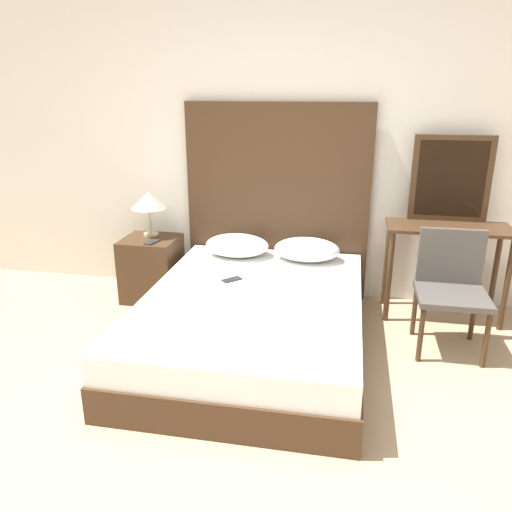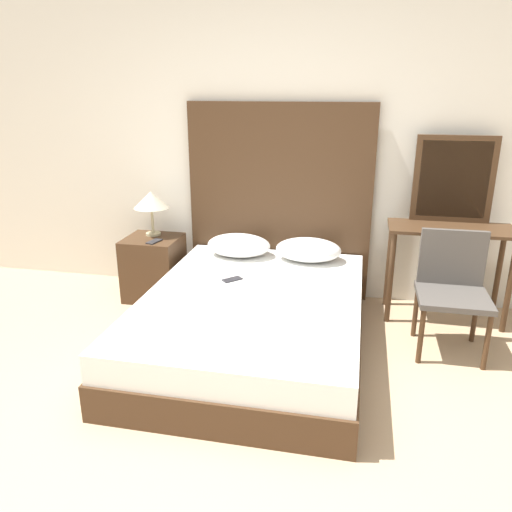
# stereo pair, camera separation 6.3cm
# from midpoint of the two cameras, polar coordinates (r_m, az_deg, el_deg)

# --- Properties ---
(ground_plane) EXTENTS (16.00, 16.00, 0.00)m
(ground_plane) POSITION_cam_midpoint_polar(r_m,az_deg,el_deg) (2.62, -3.06, -24.92)
(ground_plane) COLOR tan
(wall_back) EXTENTS (10.00, 0.06, 2.70)m
(wall_back) POSITION_cam_midpoint_polar(r_m,az_deg,el_deg) (4.37, 5.24, 12.71)
(wall_back) COLOR silver
(wall_back) RESTS_ON ground_plane
(bed) EXTENTS (1.53, 2.09, 0.42)m
(bed) POSITION_cam_midpoint_polar(r_m,az_deg,el_deg) (3.61, 0.15, -7.50)
(bed) COLOR #422B19
(bed) RESTS_ON ground_plane
(headboard) EXTENTS (1.60, 0.05, 1.69)m
(headboard) POSITION_cam_midpoint_polar(r_m,az_deg,el_deg) (4.40, 3.03, 6.13)
(headboard) COLOR #422B19
(headboard) RESTS_ON ground_plane
(pillow_left) EXTENTS (0.55, 0.38, 0.19)m
(pillow_left) POSITION_cam_midpoint_polar(r_m,az_deg,el_deg) (4.29, -1.57, 1.24)
(pillow_left) COLOR white
(pillow_left) RESTS_ON bed
(pillow_right) EXTENTS (0.55, 0.38, 0.19)m
(pillow_right) POSITION_cam_midpoint_polar(r_m,az_deg,el_deg) (4.19, 6.43, 0.72)
(pillow_right) COLOR white
(pillow_right) RESTS_ON bed
(phone_on_bed) EXTENTS (0.15, 0.16, 0.01)m
(phone_on_bed) POSITION_cam_midpoint_polar(r_m,az_deg,el_deg) (3.77, -2.27, -2.69)
(phone_on_bed) COLOR #232328
(phone_on_bed) RESTS_ON bed
(nightstand) EXTENTS (0.47, 0.44, 0.56)m
(nightstand) POSITION_cam_midpoint_polar(r_m,az_deg,el_deg) (4.53, -11.19, -1.32)
(nightstand) COLOR #422B19
(nightstand) RESTS_ON ground_plane
(table_lamp) EXTENTS (0.31, 0.31, 0.39)m
(table_lamp) POSITION_cam_midpoint_polar(r_m,az_deg,el_deg) (4.45, -11.51, 6.20)
(table_lamp) COLOR tan
(table_lamp) RESTS_ON nightstand
(phone_on_nightstand) EXTENTS (0.10, 0.16, 0.01)m
(phone_on_nightstand) POSITION_cam_midpoint_polar(r_m,az_deg,el_deg) (4.32, -11.15, 1.64)
(phone_on_nightstand) COLOR #232328
(phone_on_nightstand) RESTS_ON nightstand
(vanity_desk) EXTENTS (0.95, 0.42, 0.77)m
(vanity_desk) POSITION_cam_midpoint_polar(r_m,az_deg,el_deg) (4.23, 21.61, 1.07)
(vanity_desk) COLOR #422B19
(vanity_desk) RESTS_ON ground_plane
(vanity_mirror) EXTENTS (0.61, 0.03, 0.68)m
(vanity_mirror) POSITION_cam_midpoint_polar(r_m,az_deg,el_deg) (4.29, 22.04, 8.12)
(vanity_mirror) COLOR #422B19
(vanity_mirror) RESTS_ON vanity_desk
(chair) EXTENTS (0.48, 0.46, 0.85)m
(chair) POSITION_cam_midpoint_polar(r_m,az_deg,el_deg) (3.80, 21.96, -2.99)
(chair) COLOR #4C4742
(chair) RESTS_ON ground_plane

